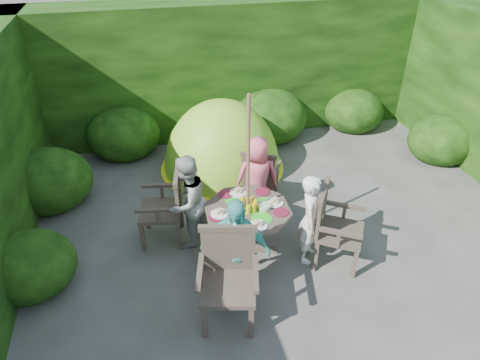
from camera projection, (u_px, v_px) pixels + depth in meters
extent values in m
plane|color=#42403B|center=(300.00, 251.00, 5.73)|extent=(60.00, 60.00, 0.00)
cube|color=black|center=(232.00, 68.00, 8.33)|extent=(9.00, 1.00, 2.50)
cylinder|color=#3A3026|center=(247.00, 230.00, 5.61)|extent=(0.11, 0.11, 0.63)
cube|color=#3A3026|center=(247.00, 247.00, 5.77)|extent=(0.79, 0.43, 0.06)
cube|color=#3A3026|center=(247.00, 247.00, 5.77)|extent=(0.43, 0.79, 0.06)
cylinder|color=#3A3026|center=(248.00, 210.00, 5.43)|extent=(1.52, 1.52, 0.04)
cylinder|color=green|center=(229.00, 215.00, 5.32)|extent=(0.26, 0.26, 0.00)
cylinder|color=green|center=(261.00, 218.00, 5.25)|extent=(0.26, 0.26, 0.00)
cylinder|color=green|center=(235.00, 199.00, 5.59)|extent=(0.26, 0.26, 0.00)
cylinder|color=green|center=(265.00, 203.00, 5.53)|extent=(0.26, 0.26, 0.00)
cylinder|color=green|center=(248.00, 209.00, 5.42)|extent=(0.26, 0.26, 0.00)
cylinder|color=white|center=(274.00, 203.00, 5.52)|extent=(0.23, 0.23, 0.01)
cylinder|color=white|center=(238.00, 193.00, 5.71)|extent=(0.23, 0.23, 0.01)
cylinder|color=white|center=(220.00, 214.00, 5.32)|extent=(0.23, 0.23, 0.01)
cylinder|color=white|center=(258.00, 225.00, 5.12)|extent=(0.23, 0.23, 0.01)
cylinder|color=red|center=(281.00, 212.00, 5.35)|extent=(0.20, 0.20, 0.01)
cylinder|color=red|center=(262.00, 192.00, 5.73)|extent=(0.20, 0.20, 0.01)
cylinder|color=red|center=(225.00, 194.00, 5.68)|extent=(0.20, 0.20, 0.01)
cylinder|color=red|center=(217.00, 217.00, 5.27)|extent=(0.20, 0.20, 0.01)
cylinder|color=red|center=(252.00, 229.00, 5.06)|extent=(0.20, 0.20, 0.01)
cylinder|color=#58AA41|center=(264.00, 206.00, 5.41)|extent=(0.17, 0.17, 0.06)
cylinder|color=brown|center=(248.00, 180.00, 5.19)|extent=(0.06, 0.06, 2.20)
cube|color=#3A3026|center=(340.00, 232.00, 5.34)|extent=(0.76, 0.76, 0.05)
cube|color=#3A3026|center=(355.00, 263.00, 5.22)|extent=(0.07, 0.07, 0.45)
cube|color=#3A3026|center=(359.00, 239.00, 5.60)|extent=(0.07, 0.07, 0.45)
cube|color=#3A3026|center=(316.00, 255.00, 5.35)|extent=(0.07, 0.07, 0.45)
cube|color=#3A3026|center=(322.00, 232.00, 5.72)|extent=(0.07, 0.07, 0.45)
cube|color=#3A3026|center=(322.00, 210.00, 5.25)|extent=(0.34, 0.50, 0.54)
cube|color=#3A3026|center=(339.00, 233.00, 5.00)|extent=(0.48, 0.34, 0.04)
cube|color=#3A3026|center=(345.00, 206.00, 5.45)|extent=(0.48, 0.34, 0.04)
cube|color=#3A3026|center=(161.00, 211.00, 5.72)|extent=(0.64, 0.66, 0.05)
cube|color=#3A3026|center=(147.00, 215.00, 6.04)|extent=(0.06, 0.06, 0.46)
cube|color=#3A3026|center=(142.00, 237.00, 5.63)|extent=(0.06, 0.06, 0.46)
cube|color=#3A3026|center=(181.00, 213.00, 6.06)|extent=(0.06, 0.06, 0.46)
cube|color=#3A3026|center=(179.00, 235.00, 5.66)|extent=(0.06, 0.06, 0.46)
cube|color=#3A3026|center=(179.00, 192.00, 5.57)|extent=(0.15, 0.56, 0.54)
cube|color=#3A3026|center=(161.00, 185.00, 5.84)|extent=(0.54, 0.16, 0.04)
cube|color=#3A3026|center=(157.00, 210.00, 5.36)|extent=(0.54, 0.16, 0.04)
cube|color=#3A3026|center=(261.00, 177.00, 6.54)|extent=(0.66, 0.65, 0.05)
cube|color=#3A3026|center=(276.00, 183.00, 6.77)|extent=(0.06, 0.06, 0.40)
cube|color=#3A3026|center=(251.00, 180.00, 6.86)|extent=(0.06, 0.06, 0.40)
cube|color=#3A3026|center=(271.00, 198.00, 6.44)|extent=(0.06, 0.06, 0.40)
cube|color=#3A3026|center=(244.00, 194.00, 6.52)|extent=(0.06, 0.06, 0.40)
cube|color=#3A3026|center=(258.00, 171.00, 6.22)|extent=(0.45, 0.27, 0.47)
cube|color=#3A3026|center=(277.00, 169.00, 6.38)|extent=(0.27, 0.44, 0.04)
cube|color=#3A3026|center=(245.00, 165.00, 6.49)|extent=(0.27, 0.44, 0.04)
cube|color=#3A3026|center=(228.00, 288.00, 4.55)|extent=(0.70, 0.68, 0.06)
cube|color=#3A3026|center=(204.00, 322.00, 4.47)|extent=(0.07, 0.07, 0.47)
cube|color=#3A3026|center=(251.00, 322.00, 4.47)|extent=(0.07, 0.07, 0.47)
cube|color=#3A3026|center=(208.00, 287.00, 4.89)|extent=(0.07, 0.07, 0.47)
cube|color=#3A3026|center=(250.00, 287.00, 4.89)|extent=(0.07, 0.07, 0.47)
cube|color=#3A3026|center=(228.00, 249.00, 4.61)|extent=(0.57, 0.19, 0.56)
cube|color=#3A3026|center=(200.00, 272.00, 4.43)|extent=(0.19, 0.55, 0.04)
cube|color=#3A3026|center=(256.00, 273.00, 4.43)|extent=(0.19, 0.55, 0.04)
imported|color=white|center=(311.00, 219.00, 5.32)|extent=(0.47, 0.54, 1.23)
imported|color=#AAABA5|center=(187.00, 202.00, 5.55)|extent=(0.80, 0.81, 1.32)
imported|color=#E15D72|center=(257.00, 178.00, 6.10)|extent=(0.67, 0.49, 1.26)
imported|color=#52BFB8|center=(235.00, 250.00, 4.75)|extent=(0.86, 0.60, 1.36)
ellipsoid|color=#75DE2A|center=(222.00, 167.00, 7.58)|extent=(2.13, 2.13, 2.46)
ellipsoid|color=black|center=(229.00, 188.00, 7.01)|extent=(0.71, 0.40, 0.85)
cylinder|color=yellow|center=(222.00, 166.00, 7.57)|extent=(2.16, 2.16, 0.03)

